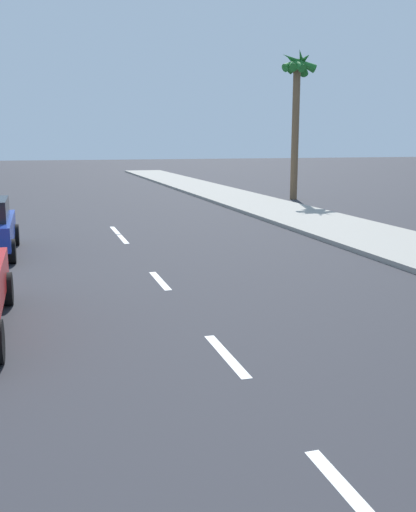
{
  "coord_description": "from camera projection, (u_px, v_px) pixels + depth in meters",
  "views": [
    {
      "loc": [
        -2.55,
        3.34,
        3.14
      ],
      "look_at": [
        0.31,
        13.06,
        1.1
      ],
      "focal_mm": 40.46,
      "sensor_mm": 36.0,
      "label": 1
    }
  ],
  "objects": [
    {
      "name": "palm_tree_distant",
      "position": [
        297.0,
        85.0,
        30.01
      ],
      "size": [
        1.92,
        1.93,
        7.87
      ],
      "color": "brown",
      "rests_on": "ground"
    },
    {
      "name": "lane_stripe_2",
      "position": [
        358.0,
        503.0,
        5.07
      ],
      "size": [
        0.16,
        1.8,
        0.01
      ],
      "primitive_type": "cube",
      "color": "white",
      "rests_on": "ground"
    },
    {
      "name": "lane_stripe_5",
      "position": [
        123.0,
        239.0,
        18.63
      ],
      "size": [
        0.16,
        1.8,
        0.01
      ],
      "primitive_type": "cube",
      "color": "white",
      "rests_on": "ground"
    },
    {
      "name": "ground_plane",
      "position": [
        131.0,
        249.0,
        16.99
      ],
      "size": [
        160.0,
        160.0,
        0.0
      ],
      "primitive_type": "plane",
      "color": "#2D2D33"
    },
    {
      "name": "lane_stripe_3",
      "position": [
        226.0,
        355.0,
        8.56
      ],
      "size": [
        0.16,
        1.8,
        0.01
      ],
      "primitive_type": "cube",
      "color": "white",
      "rests_on": "ground"
    },
    {
      "name": "lane_stripe_4",
      "position": [
        160.0,
        281.0,
        13.11
      ],
      "size": [
        0.16,
        1.8,
        0.01
      ],
      "primitive_type": "cube",
      "color": "white",
      "rests_on": "ground"
    },
    {
      "name": "sidewalk_strip",
      "position": [
        335.0,
        226.0,
        21.01
      ],
      "size": [
        3.6,
        80.0,
        0.14
      ],
      "primitive_type": "cube",
      "color": "#9E998E",
      "rests_on": "ground"
    },
    {
      "name": "lane_stripe_6",
      "position": [
        115.0,
        230.0,
        20.44
      ],
      "size": [
        0.16,
        1.8,
        0.01
      ],
      "primitive_type": "cube",
      "color": "white",
      "rests_on": "ground"
    }
  ]
}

